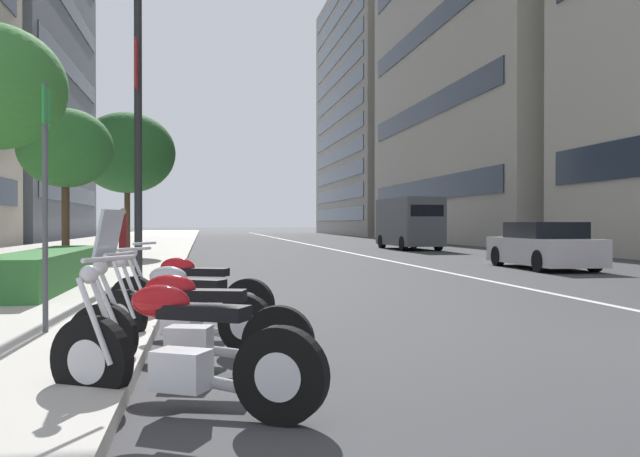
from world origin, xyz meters
name	(u,v)px	position (x,y,z in m)	size (l,w,h in m)	color
sidewalk_right_plaza	(101,248)	(30.00, 11.68, 0.07)	(160.00, 9.08, 0.15)	#B2ADA3
lane_centre_stripe	(312,245)	(35.00, 0.00, 0.00)	(110.00, 0.16, 0.01)	silver
motorcycle_second_in_row	(179,354)	(-0.41, 6.76, 0.42)	(1.15, 1.97, 1.11)	black
motorcycle_under_tarp	(184,326)	(0.78, 6.75, 0.44)	(0.83, 2.18, 1.47)	black
motorcycle_mid_row	(180,311)	(2.12, 6.84, 0.41)	(1.22, 1.91, 1.08)	black
motorcycle_nearest_camera	(188,296)	(3.48, 6.77, 0.42)	(0.99, 2.11, 1.11)	black
car_lead_in_lane	(543,247)	(13.00, -3.33, 0.66)	(4.39, 1.94, 1.38)	#B7B7BC
delivery_van_ahead	(409,222)	(27.70, -3.87, 1.40)	(5.32, 2.17, 2.62)	#4C5156
parking_sign_by_curb	(45,184)	(2.52, 8.30, 1.79)	(0.32, 0.06, 2.74)	#47494C
street_lamp_with_banners	(151,43)	(10.69, 7.77, 5.53)	(1.26, 2.27, 9.16)	#232326
clipped_hedge_bed	(49,268)	(8.27, 9.50, 0.48)	(6.46, 1.10, 0.67)	#337033
street_tree_mid_sidewalk	(65,148)	(14.83, 10.46, 3.49)	(2.67, 2.67, 4.49)	#473323
street_tree_far_plaza	(127,153)	(21.39, 9.46, 4.06)	(3.67, 3.67, 5.48)	#473323
pedestrian_on_plaza	(123,234)	(17.49, 9.18, 1.00)	(0.41, 0.28, 1.69)	maroon
office_tower_mid_left	(405,110)	(72.18, -17.54, 14.96)	(29.52, 16.91, 29.92)	gray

